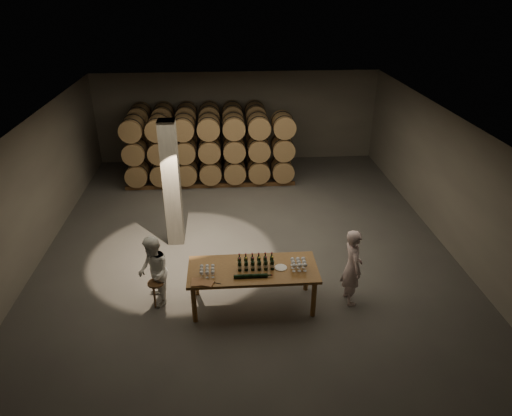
{
  "coord_description": "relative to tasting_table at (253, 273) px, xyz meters",
  "views": [
    {
      "loc": [
        -0.49,
        -10.06,
        6.12
      ],
      "look_at": [
        0.23,
        -0.24,
        1.1
      ],
      "focal_mm": 32.0,
      "sensor_mm": 36.0,
      "label": 1
    }
  ],
  "objects": [
    {
      "name": "person_woman",
      "position": [
        -2.0,
        0.21,
        -0.02
      ],
      "size": [
        0.78,
        0.9,
        1.55
      ],
      "primitive_type": "imported",
      "rotation": [
        0.0,
        0.0,
        -1.27
      ],
      "color": "white",
      "rests_on": "ground"
    },
    {
      "name": "barrel_stack_back",
      "position": [
        -1.35,
        7.7,
        0.4
      ],
      "size": [
        4.7,
        0.95,
        2.31
      ],
      "color": "brown",
      "rests_on": "ground"
    },
    {
      "name": "room",
      "position": [
        -1.8,
        2.7,
        0.8
      ],
      "size": [
        12.0,
        12.0,
        12.0
      ],
      "color": "#524F4D",
      "rests_on": "ground"
    },
    {
      "name": "lying_bottles",
      "position": [
        -0.05,
        -0.3,
        0.14
      ],
      "size": [
        0.75,
        0.08,
        0.08
      ],
      "color": "black",
      "rests_on": "tasting_table"
    },
    {
      "name": "barrel_stack_front",
      "position": [
        -0.96,
        6.3,
        0.4
      ],
      "size": [
        5.48,
        0.95,
        2.31
      ],
      "color": "brown",
      "rests_on": "ground"
    },
    {
      "name": "glass_cluster_left",
      "position": [
        -0.9,
        -0.13,
        0.22
      ],
      "size": [
        0.3,
        0.3,
        0.16
      ],
      "color": "silver",
      "rests_on": "tasting_table"
    },
    {
      "name": "plate",
      "position": [
        0.56,
        -0.02,
        0.11
      ],
      "size": [
        0.25,
        0.25,
        0.01
      ],
      "primitive_type": "cylinder",
      "color": "white",
      "rests_on": "tasting_table"
    },
    {
      "name": "bottle_cluster",
      "position": [
        0.06,
        0.02,
        0.21
      ],
      "size": [
        0.73,
        0.23,
        0.3
      ],
      "color": "black",
      "rests_on": "tasting_table"
    },
    {
      "name": "stool",
      "position": [
        -1.98,
        0.15,
        -0.34
      ],
      "size": [
        0.33,
        0.33,
        0.55
      ],
      "rotation": [
        0.0,
        0.0,
        -0.39
      ],
      "color": "brown",
      "rests_on": "ground"
    },
    {
      "name": "person_man",
      "position": [
        2.02,
        -0.01,
        0.05
      ],
      "size": [
        0.46,
        0.65,
        1.69
      ],
      "primitive_type": "imported",
      "rotation": [
        0.0,
        0.0,
        1.67
      ],
      "color": "silver",
      "rests_on": "ground"
    },
    {
      "name": "glass_cluster_right",
      "position": [
        0.91,
        -0.05,
        0.23
      ],
      "size": [
        0.31,
        0.31,
        0.18
      ],
      "color": "silver",
      "rests_on": "tasting_table"
    },
    {
      "name": "tasting_table",
      "position": [
        0.0,
        0.0,
        0.0
      ],
      "size": [
        2.6,
        1.1,
        0.9
      ],
      "color": "brown",
      "rests_on": "ground"
    },
    {
      "name": "pen",
      "position": [
        -0.71,
        -0.45,
        0.11
      ],
      "size": [
        0.15,
        0.05,
        0.01
      ],
      "primitive_type": "cylinder",
      "rotation": [
        0.0,
        1.57,
        -0.29
      ],
      "color": "black",
      "rests_on": "tasting_table"
    },
    {
      "name": "notebook_corner",
      "position": [
        -1.1,
        -0.39,
        0.12
      ],
      "size": [
        0.22,
        0.27,
        0.02
      ],
      "primitive_type": "cube",
      "rotation": [
        0.0,
        0.0,
        -0.01
      ],
      "color": "brown",
      "rests_on": "tasting_table"
    },
    {
      "name": "notebook_near",
      "position": [
        -0.91,
        -0.45,
        0.12
      ],
      "size": [
        0.3,
        0.27,
        0.03
      ],
      "primitive_type": "cube",
      "rotation": [
        0.0,
        0.0,
        -0.33
      ],
      "color": "brown",
      "rests_on": "tasting_table"
    }
  ]
}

